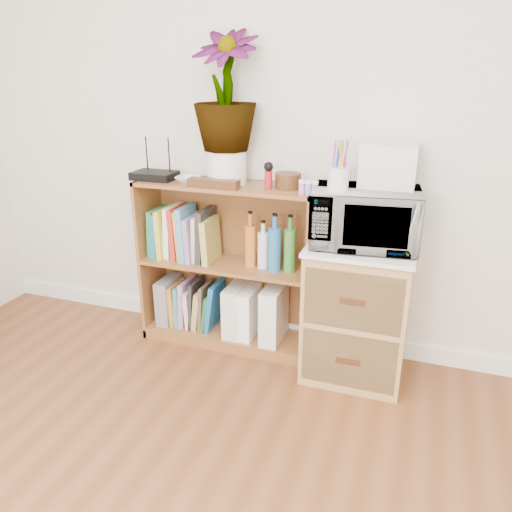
% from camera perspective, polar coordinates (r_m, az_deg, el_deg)
% --- Properties ---
extents(skirting_board, '(4.00, 0.02, 0.10)m').
position_cam_1_polar(skirting_board, '(3.03, 4.14, -8.55)').
color(skirting_board, white).
rests_on(skirting_board, ground).
extents(bookshelf, '(1.00, 0.30, 0.95)m').
position_cam_1_polar(bookshelf, '(2.83, -3.25, -1.20)').
color(bookshelf, brown).
rests_on(bookshelf, ground).
extents(wicker_unit, '(0.50, 0.45, 0.70)m').
position_cam_1_polar(wicker_unit, '(2.64, 11.50, -6.29)').
color(wicker_unit, '#9E7542').
rests_on(wicker_unit, ground).
extents(microwave, '(0.54, 0.40, 0.28)m').
position_cam_1_polar(microwave, '(2.45, 12.31, 4.30)').
color(microwave, silver).
rests_on(microwave, wicker_unit).
extents(pen_cup, '(0.10, 0.10, 0.11)m').
position_cam_1_polar(pen_cup, '(2.35, 9.37, 8.66)').
color(pen_cup, silver).
rests_on(pen_cup, microwave).
extents(small_appliance, '(0.26, 0.21, 0.20)m').
position_cam_1_polar(small_appliance, '(2.48, 14.93, 10.04)').
color(small_appliance, silver).
rests_on(small_appliance, microwave).
extents(router, '(0.24, 0.16, 0.04)m').
position_cam_1_polar(router, '(2.85, -11.52, 9.02)').
color(router, black).
rests_on(router, bookshelf).
extents(white_bowl, '(0.13, 0.13, 0.03)m').
position_cam_1_polar(white_bowl, '(2.75, -7.78, 8.67)').
color(white_bowl, silver).
rests_on(white_bowl, bookshelf).
extents(plant_pot, '(0.21, 0.21, 0.17)m').
position_cam_1_polar(plant_pot, '(2.69, -3.35, 10.13)').
color(plant_pot, white).
rests_on(plant_pot, bookshelf).
extents(potted_plant, '(0.33, 0.33, 0.59)m').
position_cam_1_polar(potted_plant, '(2.65, -3.53, 18.31)').
color(potted_plant, '#3B772F').
rests_on(potted_plant, plant_pot).
extents(trinket_box, '(0.27, 0.07, 0.04)m').
position_cam_1_polar(trinket_box, '(2.61, -4.88, 8.27)').
color(trinket_box, '#34180E').
rests_on(trinket_box, bookshelf).
extents(kokeshi_doll, '(0.04, 0.04, 0.09)m').
position_cam_1_polar(kokeshi_doll, '(2.56, 1.43, 8.67)').
color(kokeshi_doll, '#A91423').
rests_on(kokeshi_doll, bookshelf).
extents(wooden_bowl, '(0.13, 0.13, 0.08)m').
position_cam_1_polar(wooden_bowl, '(2.58, 3.68, 8.57)').
color(wooden_bowl, '#3C2110').
rests_on(wooden_bowl, bookshelf).
extents(paint_jars, '(0.11, 0.04, 0.06)m').
position_cam_1_polar(paint_jars, '(2.46, 6.00, 7.61)').
color(paint_jars, '#DF7C84').
rests_on(paint_jars, bookshelf).
extents(file_box, '(0.08, 0.22, 0.27)m').
position_cam_1_polar(file_box, '(3.10, -9.89, -4.90)').
color(file_box, slate).
rests_on(file_box, bookshelf).
extents(magazine_holder_left, '(0.09, 0.24, 0.30)m').
position_cam_1_polar(magazine_holder_left, '(2.91, -2.28, -6.10)').
color(magazine_holder_left, silver).
rests_on(magazine_holder_left, bookshelf).
extents(magazine_holder_mid, '(0.09, 0.23, 0.28)m').
position_cam_1_polar(magazine_holder_mid, '(2.89, -0.88, -6.42)').
color(magazine_holder_mid, white).
rests_on(magazine_holder_mid, bookshelf).
extents(magazine_holder_right, '(0.10, 0.26, 0.32)m').
position_cam_1_polar(magazine_holder_right, '(2.84, 2.07, -6.53)').
color(magazine_holder_right, white).
rests_on(magazine_holder_right, bookshelf).
extents(cookbooks, '(0.39, 0.20, 0.31)m').
position_cam_1_polar(cookbooks, '(2.88, -8.29, 2.52)').
color(cookbooks, '#228046').
rests_on(cookbooks, bookshelf).
extents(liquor_bottles, '(0.29, 0.07, 0.31)m').
position_cam_1_polar(liquor_bottles, '(2.69, 1.76, 1.54)').
color(liquor_bottles, '#C36224').
rests_on(liquor_bottles, bookshelf).
extents(lower_books, '(0.30, 0.19, 0.29)m').
position_cam_1_polar(lower_books, '(3.02, -6.88, -5.53)').
color(lower_books, '#BC7F21').
rests_on(lower_books, bookshelf).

